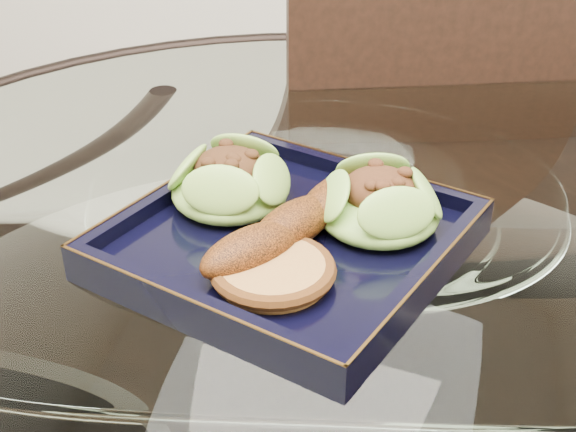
# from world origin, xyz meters

# --- Properties ---
(dining_table) EXTENTS (1.13, 1.13, 0.77)m
(dining_table) POSITION_xyz_m (-0.00, -0.00, 0.60)
(dining_table) COLOR white
(dining_table) RESTS_ON ground
(dining_chair) EXTENTS (0.55, 0.55, 0.99)m
(dining_chair) POSITION_xyz_m (0.11, 0.29, 0.55)
(dining_chair) COLOR black
(dining_chair) RESTS_ON ground
(navy_plate) EXTENTS (0.34, 0.34, 0.02)m
(navy_plate) POSITION_xyz_m (-0.02, -0.06, 0.77)
(navy_plate) COLOR black
(navy_plate) RESTS_ON dining_table
(lettuce_wrap_left) EXTENTS (0.14, 0.14, 0.04)m
(lettuce_wrap_left) POSITION_xyz_m (-0.09, -0.02, 0.80)
(lettuce_wrap_left) COLOR #5C942B
(lettuce_wrap_left) RESTS_ON navy_plate
(lettuce_wrap_right) EXTENTS (0.11, 0.11, 0.04)m
(lettuce_wrap_right) POSITION_xyz_m (0.05, -0.02, 0.80)
(lettuce_wrap_right) COLOR #509029
(lettuce_wrap_right) RESTS_ON navy_plate
(roasted_plantain) EXTENTS (0.12, 0.19, 0.04)m
(roasted_plantain) POSITION_xyz_m (-0.01, -0.06, 0.80)
(roasted_plantain) COLOR #6A2E0B
(roasted_plantain) RESTS_ON navy_plate
(crumb_patty) EXTENTS (0.11, 0.11, 0.02)m
(crumb_patty) POSITION_xyz_m (-0.01, -0.12, 0.79)
(crumb_patty) COLOR #AE7E3A
(crumb_patty) RESTS_ON navy_plate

